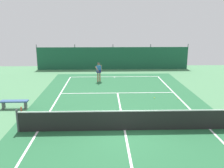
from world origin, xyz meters
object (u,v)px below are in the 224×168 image
at_px(water_bottle, 21,109).
at_px(courtside_bench, 14,102).
at_px(tennis_net, 125,120).
at_px(tennis_player, 99,71).
at_px(tennis_ball_midcourt, 154,98).
at_px(parked_car, 93,58).
at_px(tennis_ball_near_player, 178,99).

bearing_deg(water_bottle, courtside_bench, 139.98).
bearing_deg(tennis_net, courtside_bench, 152.26).
height_order(tennis_player, tennis_ball_midcourt, tennis_player).
bearing_deg(tennis_net, tennis_ball_midcourt, 64.38).
bearing_deg(courtside_bench, parked_car, 75.14).
xyz_separation_m(tennis_net, water_bottle, (-5.79, 2.88, -0.39)).
xyz_separation_m(tennis_ball_near_player, water_bottle, (-9.77, -1.96, 0.09)).
relative_size(tennis_ball_midcourt, parked_car, 0.02).
bearing_deg(tennis_player, tennis_ball_midcourt, 98.86).
distance_m(tennis_ball_midcourt, courtside_bench, 8.92).
height_order(tennis_ball_midcourt, courtside_bench, courtside_bench).
xyz_separation_m(tennis_player, courtside_bench, (-4.89, -6.74, -0.59)).
height_order(tennis_ball_near_player, parked_car, parked_car).
bearing_deg(tennis_player, water_bottle, 29.92).
bearing_deg(parked_car, tennis_net, 98.81).
relative_size(courtside_bench, water_bottle, 6.67).
distance_m(parked_car, water_bottle, 16.25).
bearing_deg(tennis_ball_near_player, tennis_ball_midcourt, 171.96).
height_order(tennis_net, water_bottle, tennis_net).
bearing_deg(tennis_player, tennis_net, 69.30).
height_order(tennis_net, courtside_bench, tennis_net).
height_order(tennis_player, parked_car, parked_car).
distance_m(tennis_player, parked_car, 8.70).
bearing_deg(courtside_bench, water_bottle, -40.02).
relative_size(parked_car, courtside_bench, 2.66).
bearing_deg(parked_car, tennis_ball_near_player, 116.13).
bearing_deg(tennis_ball_midcourt, tennis_player, 127.57).
bearing_deg(courtside_bench, tennis_net, -27.74).
bearing_deg(tennis_net, tennis_ball_near_player, 50.55).
height_order(tennis_ball_near_player, tennis_ball_midcourt, same).
distance_m(tennis_ball_near_player, tennis_ball_midcourt, 1.57).
bearing_deg(water_bottle, tennis_ball_midcourt, 14.86).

